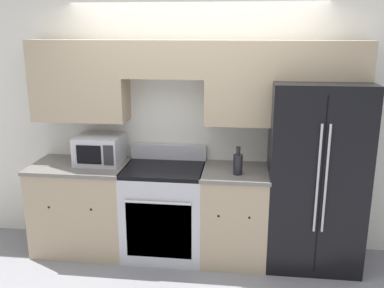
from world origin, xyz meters
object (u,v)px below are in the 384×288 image
Objects in this scene: oven_range at (164,211)px; refrigerator at (315,175)px; bottle at (238,163)px; microwave at (100,149)px.

refrigerator reaches higher than oven_range.
oven_range is 1.52m from refrigerator.
refrigerator reaches higher than bottle.
oven_range is at bearing 171.30° from bottle.
microwave is 1.41m from bottle.
oven_range is 0.61× the size of refrigerator.
oven_range is 0.90m from microwave.
microwave is (-2.13, 0.04, 0.17)m from refrigerator.
refrigerator is 6.70× the size of bottle.
refrigerator is 0.76m from bottle.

